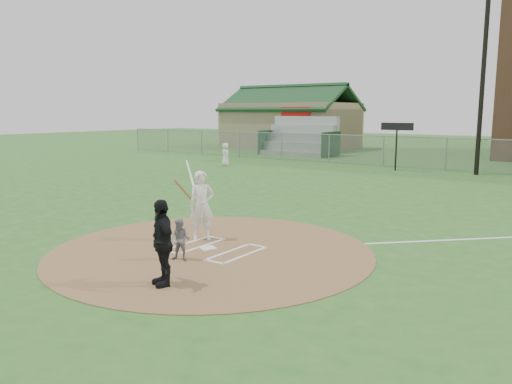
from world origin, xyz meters
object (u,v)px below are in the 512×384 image
Objects in this scene: catcher at (180,240)px; ondeck_player at (225,155)px; home_plate at (208,248)px; batter_at_plate at (202,205)px; umpire at (162,242)px.

ondeck_player is at bearing 103.76° from catcher.
home_plate is 1.28m from catcher.
ondeck_player is 19.34m from batter_at_plate.
batter_at_plate is (11.68, -15.42, 0.23)m from ondeck_player.
ondeck_player is at bearing 152.34° from umpire.
ondeck_player reaches higher than home_plate.
batter_at_plate reaches higher than ondeck_player.
home_plate is 20.32m from ondeck_player.
umpire is 0.93× the size of batter_at_plate.
umpire reaches higher than catcher.
ondeck_player reaches higher than catcher.
ondeck_player is at bearing 127.14° from batter_at_plate.
ondeck_player is 0.78× the size of batter_at_plate.
catcher is 0.67× the size of ondeck_player.
batter_at_plate is (-0.76, 0.63, 0.97)m from home_plate.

